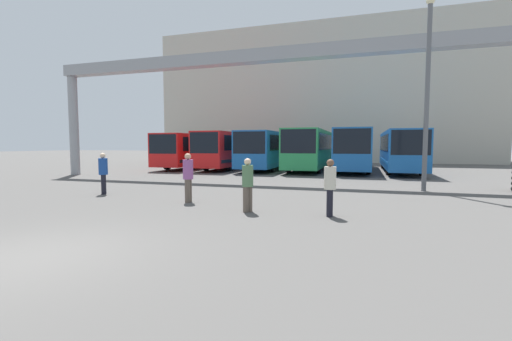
{
  "coord_description": "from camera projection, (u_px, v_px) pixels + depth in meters",
  "views": [
    {
      "loc": [
        5.82,
        -4.51,
        2.07
      ],
      "look_at": [
        -1.19,
        17.8,
        0.3
      ],
      "focal_mm": 24.0,
      "sensor_mm": 36.0,
      "label": 1
    }
  ],
  "objects": [
    {
      "name": "ground_plane",
      "position": [
        24.0,
        259.0,
        6.18
      ],
      "size": [
        200.0,
        200.0,
        0.0
      ],
      "primitive_type": "plane",
      "color": "#514F4C"
    },
    {
      "name": "building_backdrop",
      "position": [
        319.0,
        99.0,
        46.0
      ],
      "size": [
        40.38,
        12.0,
        16.54
      ],
      "color": "#B7B2A3",
      "rests_on": "ground"
    },
    {
      "name": "overhead_gantry",
      "position": [
        257.0,
        72.0,
        19.27
      ],
      "size": [
        26.94,
        0.8,
        7.38
      ],
      "color": "gray",
      "rests_on": "ground"
    },
    {
      "name": "bus_slot_0",
      "position": [
        196.0,
        149.0,
        30.67
      ],
      "size": [
        2.56,
        10.82,
        2.95
      ],
      "color": "red",
      "rests_on": "ground"
    },
    {
      "name": "bus_slot_1",
      "position": [
        233.0,
        148.0,
        29.88
      ],
      "size": [
        2.46,
        11.33,
        3.07
      ],
      "color": "red",
      "rests_on": "ground"
    },
    {
      "name": "bus_slot_2",
      "position": [
        270.0,
        148.0,
        28.79
      ],
      "size": [
        2.57,
        11.18,
        3.07
      ],
      "color": "#1959A5",
      "rests_on": "ground"
    },
    {
      "name": "bus_slot_3",
      "position": [
        310.0,
        148.0,
        27.59
      ],
      "size": [
        2.59,
        10.81,
        3.19
      ],
      "color": "#268C4C",
      "rests_on": "ground"
    },
    {
      "name": "bus_slot_4",
      "position": [
        354.0,
        148.0,
        27.29
      ],
      "size": [
        2.52,
        12.32,
        3.18
      ],
      "color": "#1959A5",
      "rests_on": "ground"
    },
    {
      "name": "bus_slot_5",
      "position": [
        400.0,
        149.0,
        26.19
      ],
      "size": [
        2.45,
        12.13,
        3.06
      ],
      "color": "#1959A5",
      "rests_on": "ground"
    },
    {
      "name": "pedestrian_near_left",
      "position": [
        103.0,
        172.0,
        14.25
      ],
      "size": [
        0.36,
        0.36,
        1.73
      ],
      "rotation": [
        0.0,
        0.0,
        2.24
      ],
      "color": "black",
      "rests_on": "ground"
    },
    {
      "name": "pedestrian_near_right",
      "position": [
        248.0,
        184.0,
        10.47
      ],
      "size": [
        0.34,
        0.34,
        1.65
      ],
      "rotation": [
        0.0,
        0.0,
        1.1
      ],
      "color": "brown",
      "rests_on": "ground"
    },
    {
      "name": "pedestrian_far_center",
      "position": [
        330.0,
        186.0,
        9.82
      ],
      "size": [
        0.34,
        0.34,
        1.65
      ],
      "rotation": [
        0.0,
        0.0,
        4.83
      ],
      "color": "black",
      "rests_on": "ground"
    },
    {
      "name": "pedestrian_mid_right",
      "position": [
        188.0,
        176.0,
        12.23
      ],
      "size": [
        0.37,
        0.37,
        1.76
      ],
      "rotation": [
        0.0,
        0.0,
        4.84
      ],
      "color": "brown",
      "rests_on": "ground"
    },
    {
      "name": "lamp_post",
      "position": [
        427.0,
        87.0,
        14.9
      ],
      "size": [
        0.36,
        0.36,
        8.41
      ],
      "color": "#595B60",
      "rests_on": "ground"
    }
  ]
}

